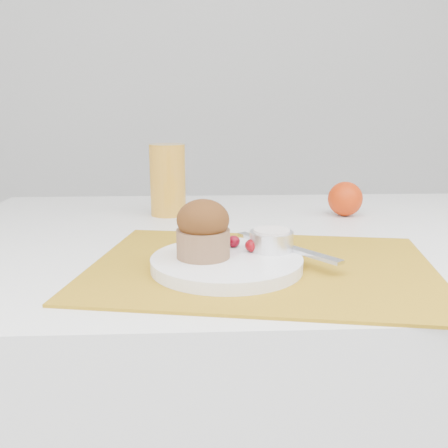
{
  "coord_description": "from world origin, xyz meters",
  "views": [
    {
      "loc": [
        -0.12,
        -0.83,
        0.98
      ],
      "look_at": [
        -0.08,
        -0.08,
        0.8
      ],
      "focal_mm": 40.0,
      "sensor_mm": 36.0,
      "label": 1
    }
  ],
  "objects_px": {
    "plate": "(227,263)",
    "juice_glass": "(168,180)",
    "table": "(262,415)",
    "orange": "(345,199)",
    "muffin": "(203,230)"
  },
  "relations": [
    {
      "from": "plate",
      "to": "juice_glass",
      "type": "relative_size",
      "value": 1.42
    },
    {
      "from": "table",
      "to": "plate",
      "type": "relative_size",
      "value": 5.61
    },
    {
      "from": "juice_glass",
      "to": "table",
      "type": "bearing_deg",
      "value": -42.72
    },
    {
      "from": "table",
      "to": "orange",
      "type": "xyz_separation_m",
      "value": [
        0.19,
        0.15,
        0.41
      ]
    },
    {
      "from": "table",
      "to": "muffin",
      "type": "distance_m",
      "value": 0.5
    },
    {
      "from": "orange",
      "to": "plate",
      "type": "bearing_deg",
      "value": -127.37
    },
    {
      "from": "table",
      "to": "orange",
      "type": "bearing_deg",
      "value": 37.81
    },
    {
      "from": "table",
      "to": "muffin",
      "type": "relative_size",
      "value": 12.82
    },
    {
      "from": "plate",
      "to": "table",
      "type": "bearing_deg",
      "value": 68.44
    },
    {
      "from": "table",
      "to": "plate",
      "type": "xyz_separation_m",
      "value": [
        -0.08,
        -0.21,
        0.39
      ]
    },
    {
      "from": "table",
      "to": "muffin",
      "type": "bearing_deg",
      "value": -119.19
    },
    {
      "from": "juice_glass",
      "to": "muffin",
      "type": "height_order",
      "value": "juice_glass"
    },
    {
      "from": "plate",
      "to": "muffin",
      "type": "distance_m",
      "value": 0.06
    },
    {
      "from": "plate",
      "to": "juice_glass",
      "type": "xyz_separation_m",
      "value": [
        -0.1,
        0.38,
        0.06
      ]
    },
    {
      "from": "plate",
      "to": "muffin",
      "type": "bearing_deg",
      "value": 176.69
    }
  ]
}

